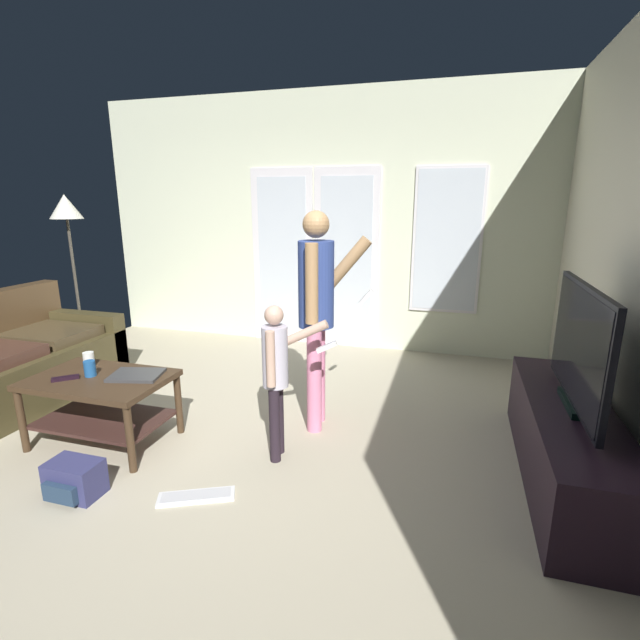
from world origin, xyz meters
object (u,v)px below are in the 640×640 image
object	(u,v)px
coffee_table	(101,395)
backpack	(74,479)
person_child	(277,369)
laptop_closed	(136,375)
tv_remote_black	(65,378)
flat_screen_tv	(579,347)
person_adult	(318,303)
cup_near_edge	(89,359)
floor_lamp	(67,218)
cup_by_laptop	(90,368)
tv_stand	(566,443)
loose_keyboard	(196,497)

from	to	relation	value
coffee_table	backpack	size ratio (longest dim) A/B	3.07
person_child	laptop_closed	distance (m)	1.03
coffee_table	tv_remote_black	xyz separation A→B (m)	(-0.18, -0.10, 0.15)
backpack	laptop_closed	bearing A→B (deg)	92.76
flat_screen_tv	person_adult	size ratio (longest dim) A/B	0.73
person_adult	cup_near_edge	bearing A→B (deg)	-162.16
person_adult	laptop_closed	xyz separation A→B (m)	(-1.14, -0.59, -0.46)
person_child	backpack	world-z (taller)	person_child
person_child	floor_lamp	bearing A→B (deg)	154.74
person_adult	backpack	size ratio (longest dim) A/B	5.27
coffee_table	cup_by_laptop	size ratio (longest dim) A/B	8.51
backpack	tv_remote_black	bearing A→B (deg)	134.22
tv_stand	flat_screen_tv	distance (m)	0.62
loose_keyboard	laptop_closed	size ratio (longest dim) A/B	1.35
backpack	cup_near_edge	xyz separation A→B (m)	(-0.50, 0.73, 0.44)
coffee_table	laptop_closed	distance (m)	0.30
backpack	laptop_closed	size ratio (longest dim) A/B	0.91
backpack	laptop_closed	world-z (taller)	laptop_closed
person_child	tv_remote_black	bearing A→B (deg)	-169.49
laptop_closed	flat_screen_tv	bearing A→B (deg)	-7.27
cup_near_edge	tv_remote_black	distance (m)	0.27
tv_stand	cup_by_laptop	world-z (taller)	cup_by_laptop
loose_keyboard	cup_near_edge	bearing A→B (deg)	154.90
floor_lamp	backpack	xyz separation A→B (m)	(1.86, -2.09, -1.40)
backpack	cup_near_edge	world-z (taller)	cup_near_edge
flat_screen_tv	cup_by_laptop	bearing A→B (deg)	-172.29
backpack	cup_near_edge	distance (m)	0.99
tv_stand	laptop_closed	distance (m)	2.84
cup_near_edge	tv_remote_black	size ratio (longest dim) A/B	0.64
tv_stand	laptop_closed	size ratio (longest dim) A/B	5.24
tv_remote_black	coffee_table	bearing A→B (deg)	-12.59
floor_lamp	tv_remote_black	distance (m)	2.36
tv_remote_black	person_child	bearing A→B (deg)	-31.17
loose_keyboard	cup_by_laptop	size ratio (longest dim) A/B	4.10
laptop_closed	tv_remote_black	distance (m)	0.47
person_child	tv_remote_black	xyz separation A→B (m)	(-1.45, -0.27, -0.13)
flat_screen_tv	coffee_table	bearing A→B (deg)	-172.06
tv_stand	person_adult	size ratio (longest dim) A/B	1.09
loose_keyboard	cup_near_edge	size ratio (longest dim) A/B	4.15
laptop_closed	cup_near_edge	distance (m)	0.47
loose_keyboard	cup_near_edge	xyz separation A→B (m)	(-1.19, 0.56, 0.54)
flat_screen_tv	person_child	bearing A→B (deg)	-171.74
backpack	cup_by_laptop	distance (m)	0.81
coffee_table	backpack	xyz separation A→B (m)	(0.28, -0.58, -0.25)
floor_lamp	cup_near_edge	bearing A→B (deg)	-44.78
loose_keyboard	cup_by_laptop	xyz separation A→B (m)	(-1.04, 0.40, 0.54)
flat_screen_tv	laptop_closed	distance (m)	2.85
person_child	backpack	xyz separation A→B (m)	(-0.99, -0.74, -0.53)
coffee_table	loose_keyboard	distance (m)	1.10
loose_keyboard	laptop_closed	world-z (taller)	laptop_closed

